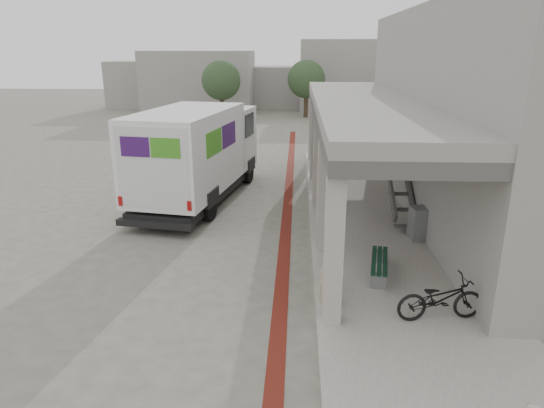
# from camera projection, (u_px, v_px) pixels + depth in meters

# --- Properties ---
(ground) EXTENTS (120.00, 120.00, 0.00)m
(ground) POSITION_uv_depth(u_px,v_px,m) (249.00, 256.00, 13.75)
(ground) COLOR #615D53
(ground) RESTS_ON ground
(bike_lane_stripe) EXTENTS (0.35, 40.00, 0.01)m
(bike_lane_stripe) POSITION_uv_depth(u_px,v_px,m) (286.00, 232.00, 15.60)
(bike_lane_stripe) COLOR maroon
(bike_lane_stripe) RESTS_ON ground
(sidewalk) EXTENTS (4.40, 28.00, 0.12)m
(sidewalk) POSITION_uv_depth(u_px,v_px,m) (391.00, 257.00, 13.52)
(sidewalk) COLOR gray
(sidewalk) RESTS_ON ground
(transit_building) EXTENTS (7.60, 17.00, 7.00)m
(transit_building) POSITION_uv_depth(u_px,v_px,m) (458.00, 117.00, 16.65)
(transit_building) COLOR gray
(transit_building) RESTS_ON ground
(distant_backdrop) EXTENTS (28.00, 10.00, 6.50)m
(distant_backdrop) POSITION_uv_depth(u_px,v_px,m) (256.00, 81.00, 47.20)
(distant_backdrop) COLOR gray
(distant_backdrop) RESTS_ON ground
(tree_left) EXTENTS (3.20, 3.20, 4.80)m
(tree_left) POSITION_uv_depth(u_px,v_px,m) (221.00, 81.00, 39.67)
(tree_left) COLOR #38281C
(tree_left) RESTS_ON ground
(tree_mid) EXTENTS (3.20, 3.20, 4.80)m
(tree_mid) POSITION_uv_depth(u_px,v_px,m) (306.00, 79.00, 41.22)
(tree_mid) COLOR #38281C
(tree_mid) RESTS_ON ground
(tree_right) EXTENTS (3.20, 3.20, 4.80)m
(tree_right) POSITION_uv_depth(u_px,v_px,m) (404.00, 80.00, 39.86)
(tree_right) COLOR #38281C
(tree_right) RESTS_ON ground
(fedex_truck) EXTENTS (3.87, 8.68, 3.58)m
(fedex_truck) POSITION_uv_depth(u_px,v_px,m) (198.00, 151.00, 18.41)
(fedex_truck) COLOR black
(fedex_truck) RESTS_ON ground
(bench) EXTENTS (0.69, 1.85, 0.42)m
(bench) POSITION_uv_depth(u_px,v_px,m) (379.00, 264.00, 12.25)
(bench) COLOR gray
(bench) RESTS_ON sidewalk
(bollard_near) EXTENTS (0.43, 0.43, 0.64)m
(bollard_near) POSITION_uv_depth(u_px,v_px,m) (329.00, 289.00, 10.91)
(bollard_near) COLOR gray
(bollard_near) RESTS_ON sidewalk
(bollard_far) EXTENTS (0.36, 0.36, 0.54)m
(bollard_far) POSITION_uv_depth(u_px,v_px,m) (327.00, 277.00, 11.63)
(bollard_far) COLOR tan
(bollard_far) RESTS_ON sidewalk
(utility_cabinet) EXTENTS (0.52, 0.65, 1.00)m
(utility_cabinet) POSITION_uv_depth(u_px,v_px,m) (418.00, 223.00, 14.56)
(utility_cabinet) COLOR gray
(utility_cabinet) RESTS_ON sidewalk
(bicycle_black) EXTENTS (1.94, 0.94, 0.98)m
(bicycle_black) POSITION_uv_depth(u_px,v_px,m) (440.00, 298.00, 10.18)
(bicycle_black) COLOR black
(bicycle_black) RESTS_ON sidewalk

